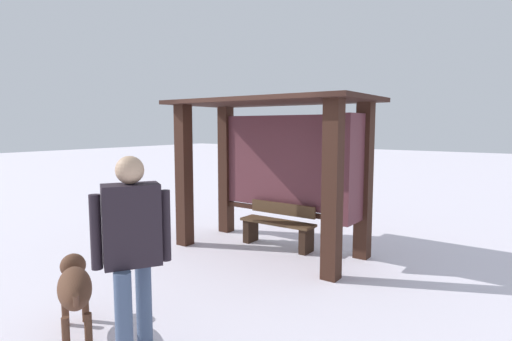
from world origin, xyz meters
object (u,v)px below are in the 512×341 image
(bus_shelter, at_px, (279,151))
(person_walking, at_px, (132,242))
(dog, at_px, (74,286))
(bench_left_inside, at_px, (278,226))

(bus_shelter, relative_size, person_walking, 1.84)
(dog, bearing_deg, person_walking, 0.25)
(person_walking, distance_m, dog, 1.10)
(bench_left_inside, distance_m, dog, 3.58)
(dog, bearing_deg, bus_shelter, 87.15)
(bench_left_inside, distance_m, person_walking, 3.74)
(bus_shelter, relative_size, dog, 3.22)
(person_walking, bearing_deg, bench_left_inside, 103.18)
(dog, bearing_deg, bench_left_inside, 88.63)
(bench_left_inside, relative_size, person_walking, 0.73)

